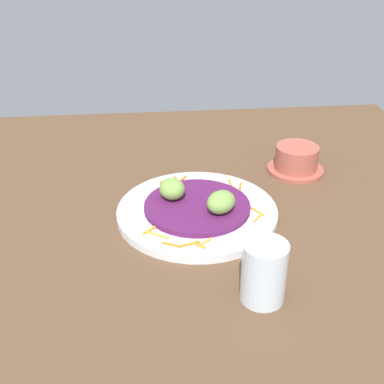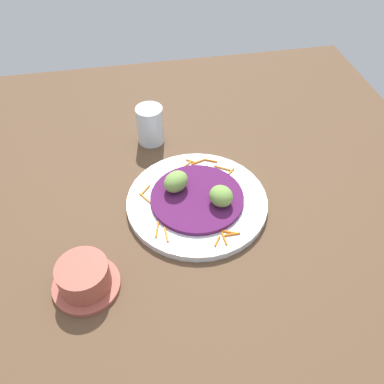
% 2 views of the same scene
% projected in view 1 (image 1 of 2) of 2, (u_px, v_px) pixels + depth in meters
% --- Properties ---
extents(table_surface, '(1.10, 1.10, 0.02)m').
position_uv_depth(table_surface, '(199.00, 230.00, 0.83)').
color(table_surface, brown).
rests_on(table_surface, ground).
extents(main_plate, '(0.28, 0.28, 0.01)m').
position_uv_depth(main_plate, '(196.00, 212.00, 0.85)').
color(main_plate, silver).
rests_on(main_plate, table_surface).
extents(cabbage_bed, '(0.18, 0.18, 0.01)m').
position_uv_depth(cabbage_bed, '(196.00, 206.00, 0.84)').
color(cabbage_bed, '#51194C').
rests_on(cabbage_bed, main_plate).
extents(carrot_garnish, '(0.20, 0.24, 0.00)m').
position_uv_depth(carrot_garnish, '(198.00, 209.00, 0.84)').
color(carrot_garnish, orange).
rests_on(carrot_garnish, main_plate).
extents(guac_scoop_left, '(0.07, 0.07, 0.04)m').
position_uv_depth(guac_scoop_left, '(221.00, 201.00, 0.81)').
color(guac_scoop_left, '#759E47').
rests_on(guac_scoop_left, cabbage_bed).
extents(guac_scoop_center, '(0.06, 0.06, 0.04)m').
position_uv_depth(guac_scoop_center, '(172.00, 189.00, 0.85)').
color(guac_scoop_center, '#759E47').
rests_on(guac_scoop_center, cabbage_bed).
extents(terracotta_bowl, '(0.11, 0.11, 0.05)m').
position_uv_depth(terracotta_bowl, '(296.00, 160.00, 0.98)').
color(terracotta_bowl, '#A85142').
rests_on(terracotta_bowl, table_surface).
extents(water_glass, '(0.06, 0.06, 0.09)m').
position_uv_depth(water_glass, '(264.00, 272.00, 0.65)').
color(water_glass, silver).
rests_on(water_glass, table_surface).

